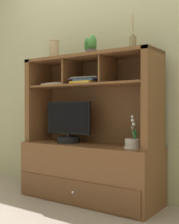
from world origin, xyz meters
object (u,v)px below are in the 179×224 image
media_console (90,156)px  tv_monitor (68,125)px  magazine_stack_centre (87,80)px  ceramic_vase (54,50)px  potted_succulent (91,46)px  diffuser_bottle (133,44)px  magazine_stack_left (58,84)px  potted_orchid (133,143)px

media_console → tv_monitor: bearing=-171.2°
media_console → magazine_stack_centre: size_ratio=4.01×
ceramic_vase → potted_succulent: bearing=3.2°
tv_monitor → diffuser_bottle: 0.99m
diffuser_bottle → magazine_stack_left: bearing=-177.1°
media_console → ceramic_vase: bearing=-179.4°
magazine_stack_left → ceramic_vase: (-0.06, 0.01, 0.35)m
media_console → ceramic_vase: ceramic_vase is taller
magazine_stack_left → potted_succulent: potted_succulent is taller
media_console → magazine_stack_centre: 0.71m
media_console → magazine_stack_centre: bearing=-83.3°
diffuser_bottle → media_console: bearing=-177.1°
magazine_stack_centre → diffuser_bottle: (0.43, 0.07, 0.30)m
potted_orchid → magazine_stack_centre: (-0.47, 0.00, 0.55)m
tv_monitor → magazine_stack_left: size_ratio=1.74×
tv_monitor → diffuser_bottle: diffuser_bottle is taller
magazine_stack_left → ceramic_vase: size_ratio=1.48×
tv_monitor → diffuser_bottle: bearing=5.0°
magazine_stack_centre → potted_orchid: bearing=-0.2°
tv_monitor → potted_succulent: size_ratio=2.61×
magazine_stack_centre → potted_succulent: (-0.01, 0.07, 0.33)m
potted_orchid → magazine_stack_centre: magazine_stack_centre is taller
potted_orchid → potted_succulent: 1.01m
magazine_stack_left → ceramic_vase: bearing=165.8°
potted_orchid → potted_succulent: size_ratio=1.41×
potted_succulent → magazine_stack_centre: bearing=-82.6°
media_console → diffuser_bottle: bearing=2.9°
potted_orchid → diffuser_bottle: size_ratio=0.87×
diffuser_bottle → ceramic_vase: (-0.87, -0.03, 0.03)m
potted_orchid → magazine_stack_left: (-0.85, 0.03, 0.53)m
magazine_stack_left → diffuser_bottle: diffuser_bottle is taller
tv_monitor → magazine_stack_centre: size_ratio=1.52×
magazine_stack_left → potted_orchid: bearing=-2.0°
potted_succulent → potted_orchid: bearing=-8.2°
ceramic_vase → magazine_stack_centre: bearing=-5.6°
potted_orchid → ceramic_vase: size_ratio=1.39×
magazine_stack_centre → ceramic_vase: ceramic_vase is taller
tv_monitor → potted_orchid: tv_monitor is taller
media_console → ceramic_vase: (-0.44, -0.00, 1.05)m
magazine_stack_centre → ceramic_vase: (-0.44, 0.04, 0.34)m
diffuser_bottle → potted_succulent: (-0.44, -0.00, 0.03)m
media_console → tv_monitor: 0.37m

